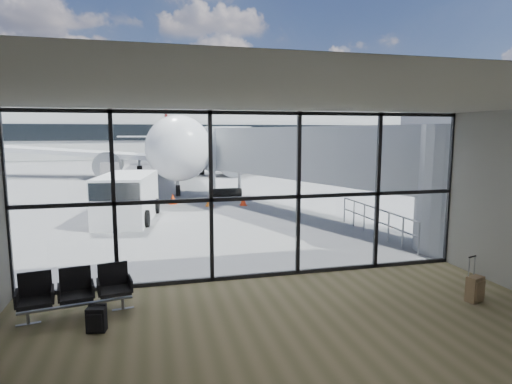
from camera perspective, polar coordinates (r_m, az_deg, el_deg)
name	(u,v)px	position (r m, az deg, el deg)	size (l,w,h in m)	color
ground	(173,167)	(51.14, -10.99, 3.34)	(220.00, 220.00, 0.00)	slate
lounge_shell	(330,215)	(6.82, 9.80, -3.00)	(12.02, 8.01, 4.51)	brown
glass_curtain_wall	(256,196)	(11.38, -0.03, -0.59)	(12.10, 0.12, 4.50)	white
jet_bridge	(323,159)	(19.58, 8.92, 4.38)	(8.00, 16.50, 4.33)	#ADB1B3
apron_railing	(376,218)	(16.96, 15.67, -3.31)	(0.06, 5.46, 1.11)	gray
far_terminal	(161,131)	(72.92, -12.51, 7.93)	(80.00, 12.20, 11.00)	silver
tree_3	(3,129)	(86.40, -30.66, 7.27)	(4.95, 4.95, 7.12)	#382619
tree_4	(41,125)	(84.92, -26.77, 7.95)	(5.61, 5.61, 8.07)	#382619
tree_5	(77,122)	(83.85, -22.75, 8.62)	(6.27, 6.27, 9.03)	#382619
seating_row	(76,290)	(10.25, -22.87, -11.89)	(2.30, 1.01, 1.02)	gray
backpack	(96,319)	(9.38, -20.52, -15.62)	(0.40, 0.39, 0.55)	black
suitcase	(475,289)	(11.41, 27.19, -11.40)	(0.45, 0.37, 1.08)	olive
airliner	(170,143)	(41.62, -11.38, 6.44)	(32.91, 38.08, 9.81)	white
service_van	(127,197)	(19.96, -16.86, -0.67)	(2.91, 5.06, 2.09)	white
belt_loader	(111,184)	(29.51, -18.77, 1.07)	(1.92, 4.23, 1.89)	black
traffic_cone_a	(173,199)	(24.20, -11.03, -0.92)	(0.41, 0.41, 0.59)	#FF3F0D
traffic_cone_b	(243,201)	(23.32, -1.72, -1.16)	(0.38, 0.38, 0.55)	#FF330D
traffic_cone_c	(210,201)	(23.23, -6.20, -1.15)	(0.44, 0.44, 0.62)	orange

